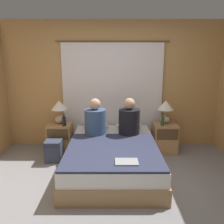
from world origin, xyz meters
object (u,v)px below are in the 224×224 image
(bed, at_px, (112,157))
(nightstand_right, at_px, (164,138))
(pillow_left, at_px, (96,125))
(beer_bottle_on_right_stand, at_px, (162,121))
(laptop_on_bed, at_px, (126,162))
(pillow_right, at_px, (128,125))
(beer_bottle_on_left_stand, at_px, (64,121))
(lamp_right, at_px, (165,109))
(lamp_left, at_px, (59,109))
(person_right_in_bed, at_px, (129,120))
(backpack_on_floor, at_px, (53,150))
(person_left_in_bed, at_px, (95,120))
(nightstand_left, at_px, (60,138))

(bed, xyz_separation_m, nightstand_right, (1.01, 0.74, 0.06))
(pillow_left, relative_size, beer_bottle_on_right_stand, 2.13)
(beer_bottle_on_right_stand, height_order, laptop_on_bed, beer_bottle_on_right_stand)
(pillow_right, xyz_separation_m, beer_bottle_on_left_stand, (-1.21, -0.21, 0.15))
(lamp_right, bearing_deg, pillow_left, 178.15)
(lamp_left, distance_m, beer_bottle_on_right_stand, 1.95)
(person_right_in_bed, distance_m, laptop_on_bed, 1.22)
(backpack_on_floor, bearing_deg, lamp_left, 86.23)
(backpack_on_floor, bearing_deg, beer_bottle_on_right_stand, 8.85)
(beer_bottle_on_right_stand, bearing_deg, bed, -146.40)
(bed, bearing_deg, pillow_left, 110.95)
(pillow_right, bearing_deg, laptop_on_bed, -94.93)
(person_left_in_bed, bearing_deg, laptop_on_bed, -67.79)
(pillow_right, relative_size, person_right_in_bed, 0.73)
(beer_bottle_on_left_stand, xyz_separation_m, laptop_on_bed, (1.07, -1.37, -0.17))
(beer_bottle_on_right_stand, bearing_deg, beer_bottle_on_left_stand, -180.00)
(pillow_left, bearing_deg, bed, -69.05)
(beer_bottle_on_right_stand, distance_m, backpack_on_floor, 2.04)
(lamp_left, bearing_deg, laptop_on_bed, -52.27)
(bed, height_order, nightstand_right, nightstand_right)
(pillow_left, bearing_deg, lamp_right, -1.85)
(nightstand_right, bearing_deg, person_left_in_bed, -167.15)
(nightstand_left, bearing_deg, bed, -36.25)
(pillow_right, distance_m, beer_bottle_on_right_stand, 0.66)
(beer_bottle_on_right_stand, bearing_deg, nightstand_left, 176.26)
(pillow_left, xyz_separation_m, person_left_in_bed, (0.01, -0.39, 0.21))
(person_right_in_bed, relative_size, backpack_on_floor, 1.74)
(lamp_left, height_order, person_right_in_bed, person_right_in_bed)
(pillow_left, height_order, backpack_on_floor, pillow_left)
(beer_bottle_on_left_stand, height_order, backpack_on_floor, beer_bottle_on_left_stand)
(nightstand_right, height_order, pillow_left, pillow_left)
(pillow_right, xyz_separation_m, person_left_in_bed, (-0.62, -0.39, 0.21))
(pillow_left, relative_size, person_right_in_bed, 0.73)
(lamp_left, bearing_deg, beer_bottle_on_left_stand, -55.88)
(person_right_in_bed, bearing_deg, person_left_in_bed, 180.00)
(bed, bearing_deg, laptop_on_bed, -76.50)
(person_left_in_bed, bearing_deg, beer_bottle_on_right_stand, 8.03)
(pillow_right, bearing_deg, pillow_left, 180.00)
(lamp_left, xyz_separation_m, beer_bottle_on_left_stand, (0.12, -0.17, -0.19))
(backpack_on_floor, bearing_deg, bed, -16.48)
(beer_bottle_on_left_stand, bearing_deg, nightstand_right, 3.80)
(pillow_right, bearing_deg, bed, -110.95)
(person_right_in_bed, xyz_separation_m, beer_bottle_on_left_stand, (-1.19, 0.17, -0.06))
(nightstand_right, height_order, lamp_right, lamp_right)
(bed, xyz_separation_m, laptop_on_bed, (0.18, -0.75, 0.27))
(bed, relative_size, person_left_in_bed, 3.15)
(pillow_left, xyz_separation_m, backpack_on_floor, (-0.72, -0.52, -0.29))
(pillow_left, bearing_deg, laptop_on_bed, -72.52)
(bed, relative_size, pillow_right, 4.24)
(beer_bottle_on_right_stand, distance_m, laptop_on_bed, 1.56)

